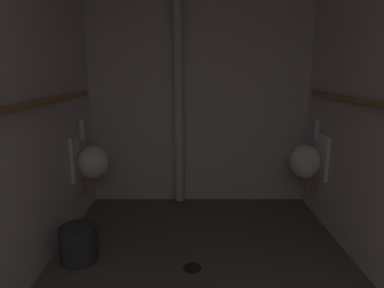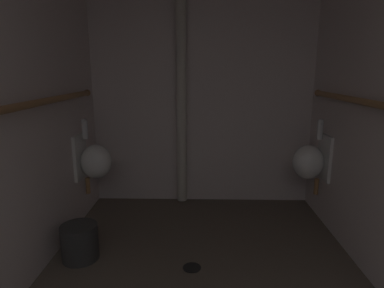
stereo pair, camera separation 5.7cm
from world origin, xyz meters
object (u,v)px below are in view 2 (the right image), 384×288
Objects in this scene: standpipe_back_wall at (181,92)px; floor_drain at (192,267)px; urinal_right_mid at (310,161)px; waste_bin at (80,242)px; urinal_left_mid at (94,160)px.

standpipe_back_wall reaches higher than floor_drain.
standpipe_back_wall is 17.42× the size of floor_drain.
urinal_right_mid reaches higher than floor_drain.
urinal_right_mid reaches higher than waste_bin.
floor_drain is at bearing -83.59° from standpipe_back_wall.
floor_drain is (-1.13, -0.87, -0.61)m from urinal_right_mid.
standpipe_back_wall is 8.48× the size of waste_bin.
urinal_left_mid and urinal_right_mid have the same top height.
standpipe_back_wall is at bearing 28.92° from urinal_left_mid.
floor_drain is 0.91m from waste_bin.
waste_bin is at bearing -159.56° from urinal_right_mid.
urinal_left_mid is 1.42m from floor_drain.
waste_bin reaches higher than floor_drain.
urinal_left_mid reaches higher than waste_bin.
waste_bin is at bearing -122.41° from standpipe_back_wall.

